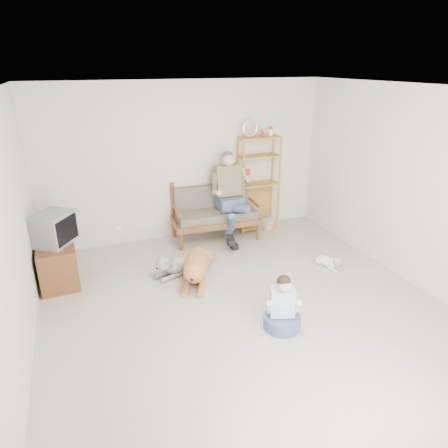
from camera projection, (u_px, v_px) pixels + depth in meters
name	position (u px, v px, depth m)	size (l,w,h in m)	color
floor	(249.00, 314.00, 5.03)	(5.50, 5.50, 0.00)	#BDB6A6
ceiling	(256.00, 89.00, 4.01)	(5.50, 5.50, 0.00)	silver
wall_back	(186.00, 162.00, 6.90)	(5.00, 5.00, 0.00)	beige
wall_left	(6.00, 248.00, 3.69)	(5.50, 5.50, 0.00)	beige
wall_right	(422.00, 191.00, 5.34)	(5.50, 5.50, 0.00)	beige
loveseat	(215.00, 212.00, 7.09)	(1.54, 0.79, 0.95)	brown
man	(231.00, 202.00, 6.86)	(0.59, 0.84, 1.36)	#475583
etagere	(258.00, 183.00, 7.33)	(0.77, 0.34, 2.04)	#BD7D3B
book_stack	(268.00, 224.00, 7.65)	(0.25, 0.18, 0.16)	silver
tv_stand	(57.00, 262.00, 5.69)	(0.54, 0.92, 0.60)	brown
crt_tv	(54.00, 229.00, 5.50)	(0.65, 0.68, 0.44)	slate
wall_outlet	(118.00, 228.00, 6.87)	(0.12, 0.02, 0.08)	white
golden_retriever	(195.00, 266.00, 5.83)	(0.72, 1.41, 0.45)	#BE8142
shaggy_dog	(182.00, 263.00, 6.01)	(1.11, 0.57, 0.35)	white
terrier	(330.00, 262.00, 6.15)	(0.25, 0.57, 0.22)	white
child	(282.00, 309.00, 4.70)	(0.44, 0.44, 0.70)	#475583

